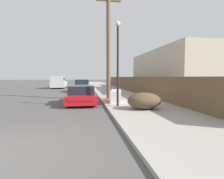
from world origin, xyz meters
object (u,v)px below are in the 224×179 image
at_px(discarded_fridge, 116,96).
at_px(parked_sports_car_red, 82,95).
at_px(street_lamp, 118,58).
at_px(car_parked_mid, 83,86).
at_px(utility_pole, 108,43).
at_px(brush_pile, 144,101).
at_px(pickup_truck, 59,82).
at_px(pedestrian, 110,83).

relative_size(discarded_fridge, parked_sports_car_red, 0.44).
bearing_deg(street_lamp, discarded_fridge, 82.98).
distance_m(car_parked_mid, street_lamp, 11.81).
height_order(parked_sports_car_red, utility_pole, utility_pole).
bearing_deg(brush_pile, street_lamp, 137.08).
bearing_deg(parked_sports_car_red, brush_pile, -45.37).
height_order(discarded_fridge, pickup_truck, pickup_truck).
height_order(discarded_fridge, car_parked_mid, car_parked_mid).
bearing_deg(pickup_truck, brush_pile, 108.40).
height_order(utility_pole, pedestrian, utility_pole).
distance_m(utility_pole, street_lamp, 3.68).
bearing_deg(pedestrian, utility_pole, -98.87).
xyz_separation_m(car_parked_mid, pickup_truck, (-3.72, 7.29, 0.25)).
xyz_separation_m(discarded_fridge, utility_pole, (-0.25, 1.71, 3.69)).
distance_m(discarded_fridge, utility_pole, 4.07).
bearing_deg(parked_sports_car_red, car_parked_mid, 90.79).
relative_size(pickup_truck, utility_pole, 0.74).
bearing_deg(parked_sports_car_red, discarded_fridge, -12.11).
xyz_separation_m(parked_sports_car_red, brush_pile, (3.15, -3.27, -0.01)).
distance_m(discarded_fridge, parked_sports_car_red, 2.26).
bearing_deg(pickup_truck, discarded_fridge, 108.45).
height_order(discarded_fridge, utility_pole, utility_pole).
relative_size(parked_sports_car_red, pedestrian, 2.47).
xyz_separation_m(car_parked_mid, street_lamp, (2.02, -11.44, 2.13)).
height_order(discarded_fridge, street_lamp, street_lamp).
xyz_separation_m(parked_sports_car_red, utility_pole, (1.95, 1.21, 3.64)).
height_order(pickup_truck, utility_pole, utility_pole).
xyz_separation_m(street_lamp, pedestrian, (1.29, 11.94, -1.76)).
bearing_deg(brush_pile, pickup_truck, 109.19).
bearing_deg(car_parked_mid, street_lamp, -76.58).
xyz_separation_m(utility_pole, street_lamp, (0.05, -3.40, -1.39)).
distance_m(discarded_fridge, pedestrian, 10.32).
height_order(pickup_truck, street_lamp, street_lamp).
height_order(car_parked_mid, street_lamp, street_lamp).
bearing_deg(pedestrian, pickup_truck, 136.00).
xyz_separation_m(utility_pole, brush_pile, (1.20, -4.48, -3.65)).
relative_size(discarded_fridge, pickup_truck, 0.32).
xyz_separation_m(parked_sports_car_red, street_lamp, (2.00, -2.19, 2.25)).
relative_size(discarded_fridge, pedestrian, 1.08).
distance_m(pickup_truck, street_lamp, 19.68).
bearing_deg(utility_pole, discarded_fridge, -81.56).
bearing_deg(brush_pile, pedestrian, 89.41).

